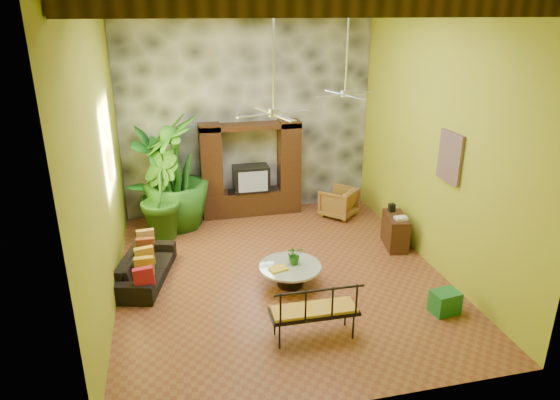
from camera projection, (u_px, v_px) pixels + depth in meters
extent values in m
plane|color=brown|center=(280.00, 274.00, 9.60)|extent=(7.00, 7.00, 0.00)
cube|color=#A0B428|center=(247.00, 111.00, 11.88)|extent=(6.00, 0.02, 5.00)
cube|color=#A0B428|center=(100.00, 159.00, 8.06)|extent=(0.02, 7.00, 5.00)
cube|color=#A0B428|center=(436.00, 138.00, 9.34)|extent=(0.02, 7.00, 5.00)
cube|color=#34373B|center=(247.00, 111.00, 11.83)|extent=(5.98, 0.10, 4.98)
cube|color=#3E2813|center=(334.00, 7.00, 5.52)|extent=(5.95, 0.16, 0.22)
cube|color=#3E2813|center=(302.00, 8.00, 6.70)|extent=(5.95, 0.16, 0.22)
cube|color=#3E2813|center=(280.00, 8.00, 7.88)|extent=(5.95, 0.16, 0.22)
cube|color=#3E2813|center=(264.00, 8.00, 9.07)|extent=(5.95, 0.16, 0.22)
cube|color=#3E2813|center=(252.00, 8.00, 10.25)|extent=(5.95, 0.16, 0.22)
cube|color=black|center=(252.00, 202.00, 12.34)|extent=(2.40, 0.50, 0.60)
cube|color=black|center=(211.00, 166.00, 11.78)|extent=(0.50, 0.48, 2.00)
cube|color=black|center=(289.00, 161.00, 12.19)|extent=(0.50, 0.48, 2.00)
cube|color=black|center=(250.00, 126.00, 11.66)|extent=(2.40, 0.48, 0.12)
cube|color=black|center=(251.00, 178.00, 12.10)|extent=(0.85, 0.52, 0.62)
cube|color=#8C99A8|center=(253.00, 182.00, 11.86)|extent=(0.70, 0.02, 0.50)
cylinder|color=silver|center=(274.00, 55.00, 7.72)|extent=(0.04, 0.04, 1.80)
cylinder|color=silver|center=(274.00, 113.00, 8.04)|extent=(0.18, 0.18, 0.12)
cube|color=silver|center=(293.00, 112.00, 8.21)|extent=(0.58, 0.26, 0.01)
cube|color=silver|center=(264.00, 110.00, 8.35)|extent=(0.26, 0.58, 0.01)
cube|color=silver|center=(254.00, 116.00, 7.89)|extent=(0.58, 0.26, 0.01)
cube|color=silver|center=(285.00, 118.00, 7.75)|extent=(0.26, 0.58, 0.01)
cylinder|color=silver|center=(347.00, 46.00, 9.56)|extent=(0.04, 0.04, 1.80)
cylinder|color=silver|center=(345.00, 93.00, 9.88)|extent=(0.18, 0.18, 0.12)
cube|color=silver|center=(360.00, 93.00, 10.05)|extent=(0.58, 0.26, 0.01)
cube|color=silver|center=(335.00, 92.00, 10.18)|extent=(0.26, 0.58, 0.01)
cube|color=silver|center=(330.00, 96.00, 9.73)|extent=(0.58, 0.26, 0.01)
cube|color=silver|center=(356.00, 97.00, 9.59)|extent=(0.26, 0.58, 0.01)
cube|color=orange|center=(111.00, 165.00, 9.13)|extent=(0.06, 0.32, 0.55)
cube|color=navy|center=(450.00, 157.00, 8.85)|extent=(0.06, 0.70, 0.90)
imported|color=black|center=(146.00, 267.00, 9.29)|extent=(1.17, 1.98, 0.54)
imported|color=olive|center=(339.00, 202.00, 12.17)|extent=(1.09, 1.09, 0.71)
imported|color=#185B1B|center=(154.00, 177.00, 11.41)|extent=(1.34, 1.48, 2.33)
imported|color=#286019|center=(159.00, 195.00, 10.84)|extent=(1.03, 1.21, 1.96)
imported|color=#25641A|center=(175.00, 173.00, 11.24)|extent=(1.63, 1.63, 2.61)
cylinder|color=black|center=(290.00, 276.00, 9.15)|extent=(0.48, 0.48, 0.36)
cylinder|color=silver|center=(290.00, 266.00, 9.07)|extent=(1.14, 1.14, 0.04)
imported|color=#236219|center=(295.00, 255.00, 9.08)|extent=(0.36, 0.33, 0.35)
cube|color=yellow|center=(278.00, 269.00, 8.92)|extent=(0.36, 0.30, 0.03)
cube|color=black|center=(314.00, 312.00, 7.60)|extent=(1.36, 0.47, 0.05)
cube|color=gold|center=(314.00, 309.00, 7.58)|extent=(1.30, 0.42, 0.06)
cube|color=black|center=(319.00, 305.00, 7.28)|extent=(1.36, 0.06, 0.54)
cube|color=#331E10|center=(395.00, 231.00, 10.59)|extent=(0.56, 0.94, 0.70)
cube|color=#1E7134|center=(445.00, 302.00, 8.31)|extent=(0.49, 0.39, 0.39)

